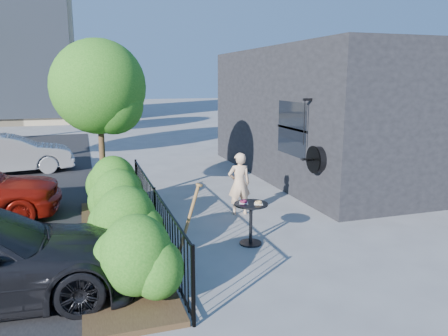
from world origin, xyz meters
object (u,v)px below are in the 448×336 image
object	(u,v)px
cafe_table	(251,216)
shovel	(185,234)
patio_tree	(102,93)
woman	(239,184)
car_silver	(10,154)

from	to	relation	value
cafe_table	shovel	bearing A→B (deg)	-149.01
shovel	patio_tree	bearing A→B (deg)	103.03
patio_tree	woman	world-z (taller)	patio_tree
patio_tree	car_silver	distance (m)	6.10
woman	shovel	xyz separation A→B (m)	(-1.89, -2.71, -0.06)
patio_tree	cafe_table	world-z (taller)	patio_tree
shovel	car_silver	xyz separation A→B (m)	(-3.79, 9.21, -0.02)
cafe_table	woman	size ratio (longest dim) A/B	0.59
cafe_table	shovel	world-z (taller)	shovel
cafe_table	woman	distance (m)	1.88
patio_tree	car_silver	world-z (taller)	patio_tree
patio_tree	cafe_table	distance (m)	4.69
woman	car_silver	bearing A→B (deg)	-44.71
cafe_table	woman	bearing A→B (deg)	76.96
woman	cafe_table	bearing A→B (deg)	81.12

